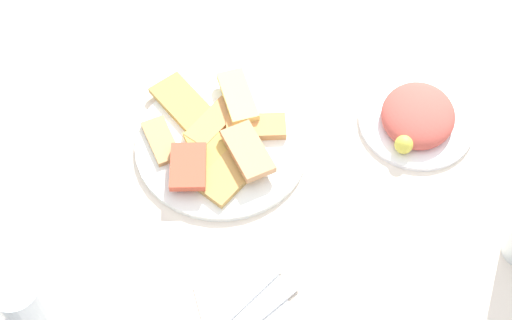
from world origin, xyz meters
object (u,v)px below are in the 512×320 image
dining_table (278,205)px  drinking_glass (23,302)px  fork (241,304)px  salad_plate_greens (416,116)px  paper_napkin (246,315)px  pide_platter (220,141)px

dining_table → drinking_glass: (0.47, 0.03, 0.13)m
fork → salad_plate_greens: bearing=-176.8°
paper_napkin → fork: 0.02m
drinking_glass → paper_napkin: bearing=152.4°
drinking_glass → fork: (-0.31, 0.14, -0.05)m
pide_platter → dining_table: bearing=113.1°
salad_plate_greens → drinking_glass: drinking_glass is taller
dining_table → fork: (0.16, 0.17, 0.08)m
salad_plate_greens → dining_table: bearing=0.5°
paper_napkin → salad_plate_greens: bearing=-157.1°
pide_platter → paper_napkin: bearing=71.0°
drinking_glass → salad_plate_greens: bearing=-177.6°
drinking_glass → fork: 0.34m
paper_napkin → drinking_glass: bearing=-27.6°
dining_table → fork: fork is taller
pide_platter → salad_plate_greens: salad_plate_greens is taller
dining_table → drinking_glass: bearing=3.6°
dining_table → paper_napkin: 0.26m
salad_plate_greens → paper_napkin: 0.50m
salad_plate_greens → drinking_glass: 0.77m
pide_platter → drinking_glass: (0.42, 0.16, 0.04)m
fork → dining_table: bearing=-151.4°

